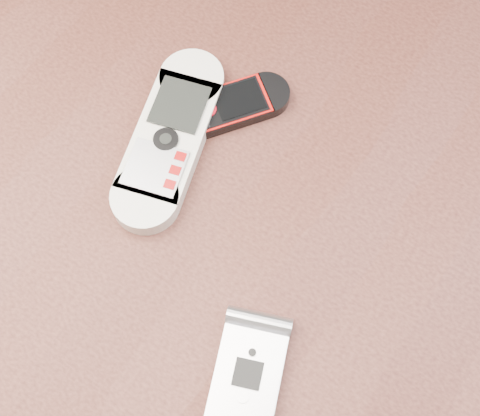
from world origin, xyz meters
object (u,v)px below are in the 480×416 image
object	(u,v)px
table	(236,250)
nokia_white	(170,138)
motorola_razr	(247,379)
nokia_black_red	(217,110)

from	to	relation	value
table	nokia_white	world-z (taller)	nokia_white
motorola_razr	nokia_white	bearing A→B (deg)	120.51
nokia_white	nokia_black_red	xyz separation A→B (m)	(0.02, 0.04, -0.00)
table	motorola_razr	bearing A→B (deg)	-53.05
nokia_black_red	motorola_razr	size ratio (longest dim) A/B	1.36
motorola_razr	table	bearing A→B (deg)	106.38
table	motorola_razr	size ratio (longest dim) A/B	12.74
nokia_white	nokia_black_red	distance (m)	0.05
table	nokia_black_red	bearing A→B (deg)	133.08
nokia_black_red	motorola_razr	distance (m)	0.22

